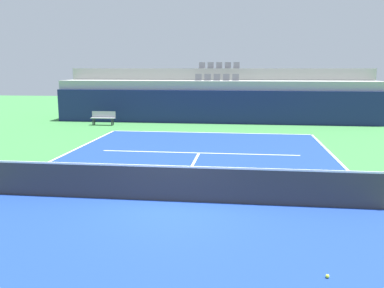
% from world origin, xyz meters
% --- Properties ---
extents(ground_plane, '(80.00, 80.00, 0.00)m').
position_xyz_m(ground_plane, '(0.00, 0.00, 0.00)').
color(ground_plane, '#387A3D').
extents(court_surface, '(11.00, 24.00, 0.01)m').
position_xyz_m(court_surface, '(0.00, 0.00, 0.01)').
color(court_surface, navy).
rests_on(court_surface, ground_plane).
extents(baseline_far, '(11.00, 0.10, 0.00)m').
position_xyz_m(baseline_far, '(0.00, 11.95, 0.01)').
color(baseline_far, white).
rests_on(baseline_far, court_surface).
extents(service_line_far, '(8.26, 0.10, 0.00)m').
position_xyz_m(service_line_far, '(0.00, 6.40, 0.01)').
color(service_line_far, white).
rests_on(service_line_far, court_surface).
extents(centre_service_line, '(0.10, 6.40, 0.00)m').
position_xyz_m(centre_service_line, '(0.00, 3.20, 0.01)').
color(centre_service_line, white).
rests_on(centre_service_line, court_surface).
extents(back_wall, '(20.87, 0.30, 2.11)m').
position_xyz_m(back_wall, '(0.00, 15.87, 1.06)').
color(back_wall, navy).
rests_on(back_wall, ground_plane).
extents(stands_tier_lower, '(20.87, 2.40, 2.69)m').
position_xyz_m(stands_tier_lower, '(0.00, 17.22, 1.34)').
color(stands_tier_lower, '#9E9E99').
rests_on(stands_tier_lower, ground_plane).
extents(stands_tier_upper, '(20.87, 2.40, 3.48)m').
position_xyz_m(stands_tier_upper, '(0.00, 19.62, 1.74)').
color(stands_tier_upper, '#9E9E99').
rests_on(stands_tier_upper, ground_plane).
extents(seating_row_lower, '(2.92, 0.44, 0.44)m').
position_xyz_m(seating_row_lower, '(0.00, 17.32, 2.81)').
color(seating_row_lower, slate).
rests_on(seating_row_lower, stands_tier_lower).
extents(seating_row_upper, '(2.92, 0.44, 0.44)m').
position_xyz_m(seating_row_upper, '(0.00, 19.72, 3.60)').
color(seating_row_upper, slate).
rests_on(seating_row_upper, stands_tier_upper).
extents(tennis_net, '(11.08, 0.08, 1.07)m').
position_xyz_m(tennis_net, '(0.00, 0.00, 0.51)').
color(tennis_net, black).
rests_on(tennis_net, court_surface).
extents(player_bench, '(1.50, 0.40, 0.85)m').
position_xyz_m(player_bench, '(-6.85, 14.29, 0.51)').
color(player_bench, '#99999E').
rests_on(player_bench, ground_plane).
extents(tennis_ball_0, '(0.07, 0.07, 0.07)m').
position_xyz_m(tennis_ball_0, '(3.28, -3.74, 0.04)').
color(tennis_ball_0, '#CCE033').
rests_on(tennis_ball_0, court_surface).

